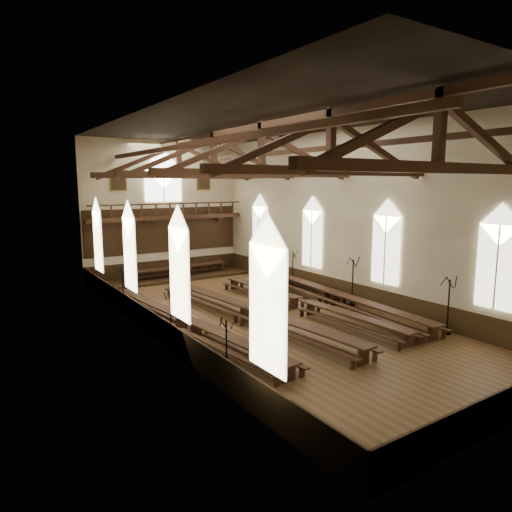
{
  "coord_description": "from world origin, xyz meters",
  "views": [
    {
      "loc": [
        -12.98,
        -19.16,
        6.9
      ],
      "look_at": [
        0.64,
        1.5,
        2.95
      ],
      "focal_mm": 32.0,
      "sensor_mm": 36.0,
      "label": 1
    }
  ],
  "objects_px": {
    "refectory_row_a": "(188,322)",
    "candelabrum_right_near": "(448,317)",
    "candelabrum_left_near": "(227,363)",
    "candelabrum_right_far": "(293,276)",
    "candelabrum_left_mid": "(171,327)",
    "candelabrum_left_far": "(123,295)",
    "candelabrum_right_mid": "(352,291)",
    "high_table": "(180,268)",
    "refectory_row_b": "(249,311)",
    "refectory_row_d": "(333,294)",
    "dais": "(180,277)",
    "refectory_row_c": "(302,302)"
  },
  "relations": [
    {
      "from": "candelabrum_left_near",
      "to": "candelabrum_right_mid",
      "type": "height_order",
      "value": "candelabrum_right_mid"
    },
    {
      "from": "refectory_row_c",
      "to": "dais",
      "type": "distance_m",
      "value": 12.07
    },
    {
      "from": "refectory_row_c",
      "to": "candelabrum_right_mid",
      "type": "height_order",
      "value": "candelabrum_right_mid"
    },
    {
      "from": "refectory_row_a",
      "to": "candelabrum_left_near",
      "type": "xyz_separation_m",
      "value": [
        -1.16,
        -5.64,
        0.2
      ]
    },
    {
      "from": "candelabrum_left_far",
      "to": "candelabrum_right_mid",
      "type": "bearing_deg",
      "value": -30.61
    },
    {
      "from": "refectory_row_d",
      "to": "candelabrum_left_mid",
      "type": "bearing_deg",
      "value": -174.94
    },
    {
      "from": "refectory_row_c",
      "to": "candelabrum_left_far",
      "type": "relative_size",
      "value": 5.87
    },
    {
      "from": "dais",
      "to": "candelabrum_right_near",
      "type": "relative_size",
      "value": 4.18
    },
    {
      "from": "refectory_row_d",
      "to": "candelabrum_right_far",
      "type": "relative_size",
      "value": 6.07
    },
    {
      "from": "candelabrum_right_far",
      "to": "candelabrum_left_mid",
      "type": "bearing_deg",
      "value": -153.06
    },
    {
      "from": "refectory_row_a",
      "to": "dais",
      "type": "xyz_separation_m",
      "value": [
        4.83,
        11.79,
        -0.44
      ]
    },
    {
      "from": "refectory_row_d",
      "to": "high_table",
      "type": "xyz_separation_m",
      "value": [
        -4.33,
        11.66,
        0.2
      ]
    },
    {
      "from": "candelabrum_right_near",
      "to": "candelabrum_right_mid",
      "type": "xyz_separation_m",
      "value": [
        -0.0,
        6.06,
        0.02
      ]
    },
    {
      "from": "refectory_row_d",
      "to": "dais",
      "type": "bearing_deg",
      "value": 110.39
    },
    {
      "from": "candelabrum_right_far",
      "to": "refectory_row_b",
      "type": "bearing_deg",
      "value": -143.3
    },
    {
      "from": "refectory_row_a",
      "to": "candelabrum_left_mid",
      "type": "distance_m",
      "value": 1.41
    },
    {
      "from": "refectory_row_b",
      "to": "refectory_row_d",
      "type": "distance_m",
      "value": 5.85
    },
    {
      "from": "candelabrum_left_near",
      "to": "candelabrum_right_near",
      "type": "height_order",
      "value": "candelabrum_right_near"
    },
    {
      "from": "refectory_row_b",
      "to": "candelabrum_left_far",
      "type": "height_order",
      "value": "candelabrum_left_far"
    },
    {
      "from": "high_table",
      "to": "candelabrum_right_far",
      "type": "distance_m",
      "value": 8.61
    },
    {
      "from": "refectory_row_c",
      "to": "candelabrum_right_mid",
      "type": "relative_size",
      "value": 5.06
    },
    {
      "from": "refectory_row_c",
      "to": "candelabrum_right_near",
      "type": "xyz_separation_m",
      "value": [
        3.24,
        -6.58,
        0.31
      ]
    },
    {
      "from": "refectory_row_c",
      "to": "refectory_row_d",
      "type": "bearing_deg",
      "value": 6.02
    },
    {
      "from": "refectory_row_d",
      "to": "candelabrum_right_near",
      "type": "height_order",
      "value": "candelabrum_right_near"
    },
    {
      "from": "refectory_row_c",
      "to": "high_table",
      "type": "distance_m",
      "value": 12.06
    },
    {
      "from": "candelabrum_left_mid",
      "to": "candelabrum_right_mid",
      "type": "xyz_separation_m",
      "value": [
        11.1,
        0.13,
        0.15
      ]
    },
    {
      "from": "refectory_row_c",
      "to": "candelabrum_right_far",
      "type": "bearing_deg",
      "value": 57.01
    },
    {
      "from": "refectory_row_d",
      "to": "candelabrum_left_near",
      "type": "distance_m",
      "value": 11.83
    },
    {
      "from": "candelabrum_left_near",
      "to": "refectory_row_c",
      "type": "bearing_deg",
      "value": 35.05
    },
    {
      "from": "refectory_row_a",
      "to": "candelabrum_left_near",
      "type": "relative_size",
      "value": 5.98
    },
    {
      "from": "candelabrum_right_mid",
      "to": "refectory_row_a",
      "type": "bearing_deg",
      "value": 176.3
    },
    {
      "from": "high_table",
      "to": "refectory_row_d",
      "type": "bearing_deg",
      "value": -69.61
    },
    {
      "from": "dais",
      "to": "candelabrum_left_far",
      "type": "height_order",
      "value": "candelabrum_left_far"
    },
    {
      "from": "refectory_row_b",
      "to": "candelabrum_right_far",
      "type": "relative_size",
      "value": 6.07
    },
    {
      "from": "dais",
      "to": "candelabrum_left_mid",
      "type": "relative_size",
      "value": 4.95
    },
    {
      "from": "high_table",
      "to": "candelabrum_left_mid",
      "type": "height_order",
      "value": "candelabrum_left_mid"
    },
    {
      "from": "refectory_row_d",
      "to": "candelabrum_left_mid",
      "type": "xyz_separation_m",
      "value": [
        -10.32,
        -0.91,
        0.11
      ]
    },
    {
      "from": "candelabrum_right_mid",
      "to": "candelabrum_right_far",
      "type": "relative_size",
      "value": 1.13
    },
    {
      "from": "refectory_row_a",
      "to": "candelabrum_left_mid",
      "type": "bearing_deg",
      "value": -146.2
    },
    {
      "from": "refectory_row_b",
      "to": "candelabrum_left_near",
      "type": "relative_size",
      "value": 6.29
    },
    {
      "from": "high_table",
      "to": "refectory_row_c",
      "type": "bearing_deg",
      "value": -81.05
    },
    {
      "from": "candelabrum_right_near",
      "to": "high_table",
      "type": "bearing_deg",
      "value": 105.45
    },
    {
      "from": "refectory_row_b",
      "to": "candelabrum_right_near",
      "type": "bearing_deg",
      "value": -45.02
    },
    {
      "from": "candelabrum_left_near",
      "to": "dais",
      "type": "bearing_deg",
      "value": 71.04
    },
    {
      "from": "refectory_row_a",
      "to": "high_table",
      "type": "distance_m",
      "value": 12.74
    },
    {
      "from": "refectory_row_a",
      "to": "candelabrum_right_near",
      "type": "height_order",
      "value": "candelabrum_right_near"
    },
    {
      "from": "dais",
      "to": "refectory_row_b",
      "type": "bearing_deg",
      "value": -97.26
    },
    {
      "from": "refectory_row_c",
      "to": "high_table",
      "type": "height_order",
      "value": "high_table"
    },
    {
      "from": "refectory_row_d",
      "to": "candelabrum_right_mid",
      "type": "relative_size",
      "value": 5.37
    },
    {
      "from": "candelabrum_left_mid",
      "to": "candelabrum_right_near",
      "type": "height_order",
      "value": "candelabrum_right_near"
    }
  ]
}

